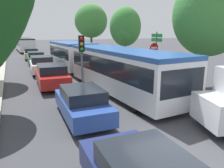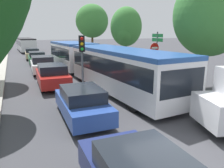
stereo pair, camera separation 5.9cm
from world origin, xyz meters
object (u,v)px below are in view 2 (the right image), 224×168
Objects in this scene: queued_car_white at (42,65)px; tree_right_mid at (126,28)px; queued_car_tan at (32,54)px; queued_car_red at (52,75)px; articulated_bus at (96,60)px; tree_right_near at (210,17)px; traffic_light at (82,52)px; direction_sign_post at (157,45)px; no_entry_sign at (154,56)px; city_bus_rear at (25,44)px; queued_car_blue at (82,103)px; tree_right_far at (92,21)px; queued_car_green at (37,58)px.

tree_right_mid is (9.19, 1.67, 3.25)m from queued_car_white.
queued_car_red is at bearing -178.31° from queued_car_tan.
tree_right_near is (5.72, -4.99, 2.97)m from articulated_bus.
direction_sign_post reaches higher than traffic_light.
no_entry_sign is at bearing 123.79° from tree_right_near.
articulated_bus is 2.49× the size of tree_right_near.
queued_car_red is (-0.05, -30.01, -0.65)m from city_bus_rear.
queued_car_blue is 0.55× the size of tree_right_near.
articulated_bus is 4.49× the size of queued_car_blue.
queued_car_white is 10.07m from direction_sign_post.
tree_right_far is (0.82, 18.23, 2.64)m from direction_sign_post.
tree_right_near is at bearing -90.78° from tree_right_far.
tree_right_far reaches higher than queued_car_white.
tree_right_mid reaches higher than no_entry_sign.
tree_right_mid is at bearing -134.04° from queued_car_tan.
tree_right_far is (9.23, 1.96, 4.47)m from queued_car_tan.
city_bus_rear is at bearing 2.29° from queued_car_blue.
queued_car_tan reaches higher than queued_car_blue.
queued_car_tan is (0.11, 16.53, -0.03)m from queued_car_red.
queued_car_green is 1.15× the size of direction_sign_post.
city_bus_rear is 1.83× the size of tree_right_mid.
city_bus_rear is at bearing -166.58° from traffic_light.
traffic_light is at bearing -77.08° from no_entry_sign.
queued_car_white is at bearing -169.68° from tree_right_mid.
queued_car_white is (-0.02, -24.63, -0.64)m from city_bus_rear.
articulated_bus reaches higher than queued_car_tan.
queued_car_blue is 6.22m from queued_car_red.
queued_car_blue is 1.41× the size of no_entry_sign.
no_entry_sign is (5.81, 1.33, -0.62)m from traffic_light.
city_bus_rear is at bearing -167.40° from no_entry_sign.
tree_right_far is (9.34, 18.49, 4.44)m from queued_car_red.
no_entry_sign is at bearing 57.83° from articulated_bus.
articulated_bus is at bearing 160.41° from traffic_light.
tree_right_near is at bearing 96.92° from direction_sign_post.
articulated_bus is 8.15m from tree_right_near.
queued_car_blue is 0.90× the size of queued_car_white.
queued_car_white is 1.57× the size of no_entry_sign.
no_entry_sign reaches higher than queued_car_tan.
queued_car_blue is at bearing -168.22° from tree_right_near.
no_entry_sign is at bearing -104.16° from tree_right_mid.
no_entry_sign is at bearing -99.58° from queued_car_red.
queued_car_white is 16.68m from tree_right_far.
articulated_bus is 4.08× the size of queued_car_red.
queued_car_green is at bearing -141.79° from tree_right_far.
city_bus_rear is 35.67m from tree_right_near.
articulated_bus is 19.22m from tree_right_far.
no_entry_sign is 0.78× the size of direction_sign_post.
direction_sign_post is at bearing -92.57° from tree_right_far.
tree_right_near is (8.84, 1.84, 3.80)m from queued_car_blue.
queued_car_green is at bearing 177.92° from city_bus_rear.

